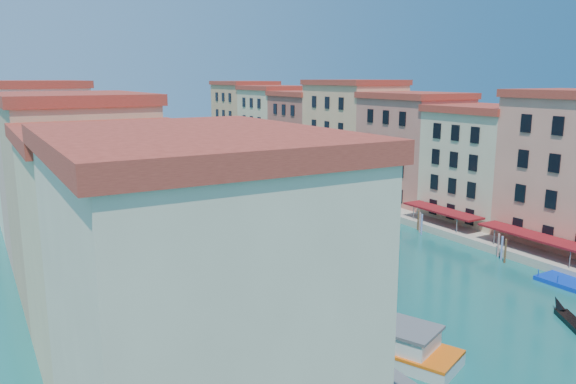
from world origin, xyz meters
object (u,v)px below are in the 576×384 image
object	(u,v)px
vaporetto_far	(152,198)
gondola_fore	(357,275)
vaporetto_near	(346,327)
vaporetto_stop	(319,379)
blue_dock	(567,282)

from	to	relation	value
vaporetto_far	gondola_fore	xyz separation A→B (m)	(9.06, -45.49, -0.96)
vaporetto_near	gondola_fore	size ratio (longest dim) A/B	1.57
vaporetto_stop	vaporetto_far	xyz separation A→B (m)	(7.11, 62.84, -0.07)
vaporetto_near	vaporetto_far	distance (m)	56.85
gondola_fore	blue_dock	size ratio (longest dim) A/B	2.14
vaporetto_far	gondola_fore	size ratio (longest dim) A/B	1.74
blue_dock	vaporetto_near	bearing A→B (deg)	176.37
vaporetto_near	vaporetto_far	world-z (taller)	vaporetto_far
vaporetto_stop	blue_dock	world-z (taller)	vaporetto_stop
vaporetto_stop	gondola_fore	size ratio (longest dim) A/B	1.37
vaporetto_near	vaporetto_stop	bearing A→B (deg)	-160.86
vaporetto_stop	vaporetto_near	bearing A→B (deg)	42.54
vaporetto_near	blue_dock	xyz separation A→B (m)	(27.96, -0.99, -1.02)
vaporetto_near	blue_dock	size ratio (longest dim) A/B	3.35
blue_dock	gondola_fore	bearing A→B (deg)	144.45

